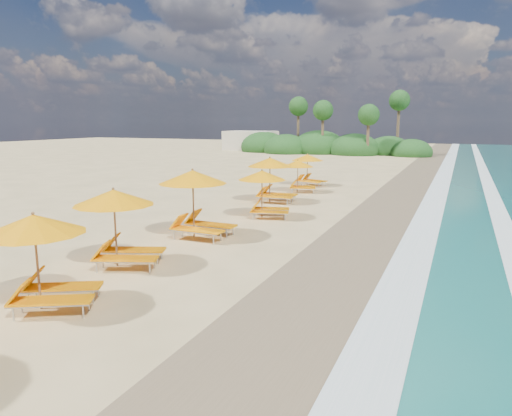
% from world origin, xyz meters
% --- Properties ---
extents(ground, '(160.00, 160.00, 0.00)m').
position_xyz_m(ground, '(0.00, 0.00, 0.00)').
color(ground, '#D3B87C').
rests_on(ground, ground).
extents(wet_sand, '(4.00, 160.00, 0.01)m').
position_xyz_m(wet_sand, '(4.00, 0.00, 0.01)').
color(wet_sand, olive).
rests_on(wet_sand, ground).
extents(surf_foam, '(4.00, 160.00, 0.01)m').
position_xyz_m(surf_foam, '(6.70, 0.00, 0.03)').
color(surf_foam, white).
rests_on(surf_foam, ground).
extents(station_2, '(3.09, 3.09, 2.31)m').
position_xyz_m(station_2, '(-1.88, -7.75, 1.29)').
color(station_2, olive).
rests_on(station_2, ground).
extents(station_3, '(3.10, 3.06, 2.40)m').
position_xyz_m(station_3, '(-2.43, -4.44, 1.34)').
color(station_3, olive).
rests_on(station_3, ground).
extents(station_4, '(2.79, 2.57, 2.59)m').
position_xyz_m(station_4, '(-2.17, -0.44, 1.45)').
color(station_4, olive).
rests_on(station_4, ground).
extents(station_5, '(2.77, 2.70, 2.19)m').
position_xyz_m(station_5, '(-1.24, 3.90, 1.23)').
color(station_5, olive).
rests_on(station_5, ground).
extents(station_6, '(2.73, 2.54, 2.45)m').
position_xyz_m(station_6, '(-2.43, 7.80, 1.37)').
color(station_6, olive).
rests_on(station_6, ground).
extents(station_7, '(2.50, 2.43, 2.00)m').
position_xyz_m(station_7, '(-2.25, 11.79, 1.12)').
color(station_7, olive).
rests_on(station_7, ground).
extents(station_8, '(2.70, 2.62, 2.16)m').
position_xyz_m(station_8, '(-2.60, 14.78, 1.21)').
color(station_8, olive).
rests_on(station_8, ground).
extents(treeline, '(25.80, 8.80, 9.74)m').
position_xyz_m(treeline, '(-9.94, 45.51, 1.00)').
color(treeline, '#163D14').
rests_on(treeline, ground).
extents(beach_building, '(7.00, 5.00, 2.80)m').
position_xyz_m(beach_building, '(-22.00, 48.00, 1.40)').
color(beach_building, beige).
rests_on(beach_building, ground).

